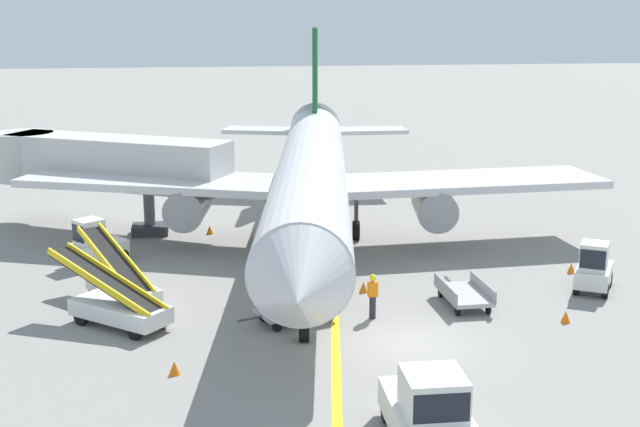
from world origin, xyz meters
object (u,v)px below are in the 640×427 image
at_px(baggage_tug_by_cargo_door, 594,269).
at_px(safety_cone_wingtip_right, 364,287).
at_px(baggage_cart_loaded, 464,294).
at_px(pushback_tug, 429,410).
at_px(baggage_tug_near_wing, 95,244).
at_px(jet_bridge, 94,162).
at_px(belt_loader_forward_hold, 121,284).
at_px(airliner, 311,177).
at_px(ground_crew_marshaller, 373,295).
at_px(safety_cone_nose_left, 210,230).
at_px(belt_loader_aft_hold, 118,305).
at_px(safety_cone_tail_area, 174,368).
at_px(safety_cone_wingtip_left, 571,268).
at_px(baggage_cart_empty_trailing, 296,309).
at_px(safety_cone_nose_right, 566,317).

relative_size(baggage_tug_by_cargo_door, safety_cone_wingtip_right, 6.19).
bearing_deg(baggage_cart_loaded, pushback_tug, -112.22).
relative_size(baggage_tug_near_wing, baggage_cart_loaded, 0.72).
height_order(jet_bridge, baggage_tug_near_wing, jet_bridge).
relative_size(jet_bridge, belt_loader_forward_hold, 2.51).
distance_m(airliner, ground_crew_marshaller, 10.36).
height_order(jet_bridge, belt_loader_forward_hold, jet_bridge).
bearing_deg(safety_cone_nose_left, baggage_cart_loaded, -52.48).
distance_m(belt_loader_aft_hold, safety_cone_tail_area, 5.08).
bearing_deg(safety_cone_wingtip_left, pushback_tug, -126.32).
bearing_deg(jet_bridge, safety_cone_wingtip_left, -27.27).
bearing_deg(baggage_tug_near_wing, baggage_tug_by_cargo_door, -18.63).
bearing_deg(airliner, baggage_tug_by_cargo_door, -38.28).
relative_size(jet_bridge, safety_cone_tail_area, 28.41).
bearing_deg(ground_crew_marshaller, baggage_cart_loaded, 13.54).
bearing_deg(belt_loader_forward_hold, baggage_tug_by_cargo_door, -3.81).
distance_m(ground_crew_marshaller, safety_cone_wingtip_left, 10.58).
xyz_separation_m(safety_cone_nose_left, safety_cone_wingtip_left, (15.36, -8.99, 0.00)).
bearing_deg(baggage_cart_empty_trailing, belt_loader_aft_hold, 175.95).
xyz_separation_m(pushback_tug, baggage_cart_loaded, (4.27, 10.46, -0.53)).
xyz_separation_m(ground_crew_marshaller, safety_cone_wingtip_left, (9.65, 4.26, -0.69)).
xyz_separation_m(safety_cone_wingtip_left, safety_cone_tail_area, (-16.79, -8.31, 0.00)).
height_order(pushback_tug, safety_cone_wingtip_right, pushback_tug).
distance_m(airliner, pushback_tug, 19.71).
height_order(airliner, safety_cone_wingtip_right, airliner).
bearing_deg(safety_cone_nose_left, jet_bridge, 161.79).
distance_m(baggage_tug_near_wing, baggage_cart_empty_trailing, 11.73).
relative_size(pushback_tug, safety_cone_nose_right, 8.27).
bearing_deg(airliner, belt_loader_forward_hold, -140.20).
bearing_deg(baggage_tug_near_wing, safety_cone_nose_left, 41.86).
relative_size(baggage_cart_loaded, safety_cone_nose_left, 8.58).
height_order(airliner, belt_loader_forward_hold, airliner).
distance_m(belt_loader_forward_hold, ground_crew_marshaller, 9.77).
xyz_separation_m(baggage_tug_by_cargo_door, safety_cone_tail_area, (-16.59, -5.85, -0.71)).
relative_size(baggage_cart_loaded, baggage_cart_empty_trailing, 0.99).
bearing_deg(safety_cone_wingtip_right, baggage_cart_empty_trailing, -136.80).
relative_size(safety_cone_nose_left, safety_cone_wingtip_right, 1.00).
xyz_separation_m(baggage_tug_by_cargo_door, belt_loader_forward_hold, (-18.74, 1.25, -0.15)).
bearing_deg(jet_bridge, safety_cone_wingtip_right, -46.04).
xyz_separation_m(pushback_tug, safety_cone_tail_area, (-6.64, 5.50, -0.77)).
height_order(safety_cone_nose_left, safety_cone_tail_area, same).
height_order(baggage_tug_by_cargo_door, baggage_cart_loaded, baggage_tug_by_cargo_door).
bearing_deg(safety_cone_nose_right, safety_cone_tail_area, -169.50).
distance_m(baggage_tug_by_cargo_door, safety_cone_wingtip_left, 2.57).
distance_m(baggage_tug_by_cargo_door, safety_cone_nose_left, 19.01).
relative_size(airliner, safety_cone_nose_left, 80.16).
bearing_deg(ground_crew_marshaller, safety_cone_tail_area, -150.44).
xyz_separation_m(baggage_tug_by_cargo_door, safety_cone_wingtip_right, (-9.20, 1.20, -0.71)).
relative_size(baggage_cart_loaded, safety_cone_tail_area, 8.58).
height_order(pushback_tug, ground_crew_marshaller, pushback_tug).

